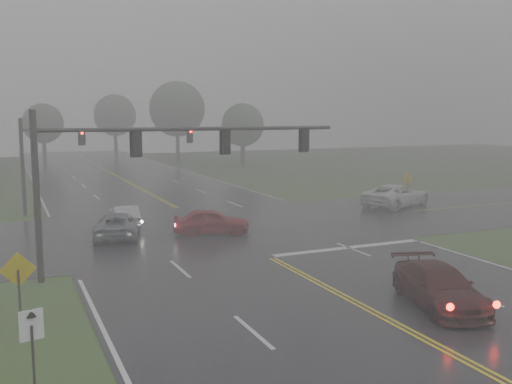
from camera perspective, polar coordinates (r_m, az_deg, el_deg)
name	(u,v)px	position (r m, az deg, el deg)	size (l,w,h in m)	color
main_road	(227,235)	(32.40, -2.96, -4.28)	(18.00, 160.00, 0.02)	black
cross_street	(215,228)	(34.24, -4.16, -3.64)	(120.00, 14.00, 0.02)	black
stop_bar	(349,248)	(29.52, 9.24, -5.56)	(8.50, 0.50, 0.01)	silver
sedan_maroon	(438,307)	(21.54, 17.76, -10.88)	(2.00, 4.93, 1.43)	#320A09
sedan_red	(211,234)	(32.54, -4.47, -4.24)	(1.73, 4.30, 1.46)	maroon
sedan_silver	(126,228)	(35.20, -12.88, -3.50)	(1.42, 4.07, 1.34)	#A3A6AB
car_grey	(118,237)	(32.54, -13.67, -4.44)	(2.28, 4.94, 1.37)	slate
pickup_white	(396,207)	(43.41, 13.86, -1.42)	(2.73, 5.92, 1.65)	silver
signal_gantry_near	(142,158)	(24.70, -11.34, 3.34)	(13.60, 0.30, 6.94)	black
signal_gantry_far	(86,146)	(41.01, -16.64, 4.46)	(13.01, 0.33, 6.52)	black
sign_diamond_west	(19,280)	(18.97, -22.66, -8.08)	(1.09, 0.10, 2.62)	black
sign_arrow_white	(32,341)	(14.21, -21.47, -13.68)	(0.53, 0.15, 2.40)	black
sign_diamond_east	(408,184)	(42.74, 14.92, 0.83)	(1.10, 0.22, 2.66)	black
tree_ne_a	(177,109)	(81.67, -7.89, 8.23)	(7.80, 7.80, 11.45)	#332821
tree_n_mid	(43,124)	(86.88, -20.52, 6.43)	(5.69, 5.69, 8.36)	#332821
tree_e_near	(243,125)	(74.57, -1.34, 6.71)	(5.60, 5.60, 8.23)	#332821
tree_n_far	(115,115)	(97.67, -13.93, 7.46)	(6.89, 6.89, 10.12)	#332821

